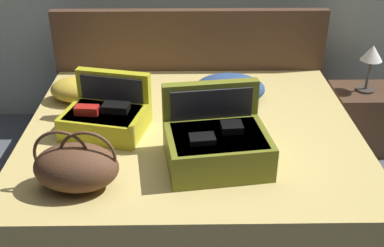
% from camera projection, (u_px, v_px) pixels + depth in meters
% --- Properties ---
extents(ground_plane, '(12.00, 12.00, 0.00)m').
position_uv_depth(ground_plane, '(193.00, 239.00, 2.81)').
color(ground_plane, '#4C515B').
extents(bed, '(2.01, 1.77, 0.53)m').
position_uv_depth(bed, '(192.00, 164.00, 3.04)').
color(bed, tan).
rests_on(bed, ground).
extents(headboard, '(2.05, 0.08, 1.00)m').
position_uv_depth(headboard, '(190.00, 73.00, 3.74)').
color(headboard, '#4C3323').
rests_on(headboard, ground).
extents(hard_case_large, '(0.58, 0.51, 0.39)m').
position_uv_depth(hard_case_large, '(216.00, 142.00, 2.52)').
color(hard_case_large, olive).
rests_on(hard_case_large, bed).
extents(hard_case_medium, '(0.53, 0.48, 0.32)m').
position_uv_depth(hard_case_medium, '(106.00, 115.00, 2.84)').
color(hard_case_medium, gold).
rests_on(hard_case_medium, bed).
extents(duffel_bag, '(0.44, 0.31, 0.32)m').
position_uv_depth(duffel_bag, '(76.00, 166.00, 2.32)').
color(duffel_bag, brown).
rests_on(duffel_bag, bed).
extents(pillow_near_headboard, '(0.49, 0.35, 0.19)m').
position_uv_depth(pillow_near_headboard, '(230.00, 89.00, 3.18)').
color(pillow_near_headboard, navy).
rests_on(pillow_near_headboard, bed).
extents(pillow_center_head, '(0.40, 0.28, 0.16)m').
position_uv_depth(pillow_center_head, '(79.00, 90.00, 3.20)').
color(pillow_center_head, gold).
rests_on(pillow_center_head, bed).
extents(nightstand, '(0.44, 0.40, 0.47)m').
position_uv_depth(nightstand, '(360.00, 119.00, 3.63)').
color(nightstand, '#4C3323').
rests_on(nightstand, ground).
extents(table_lamp, '(0.15, 0.15, 0.35)m').
position_uv_depth(table_lamp, '(372.00, 57.00, 3.39)').
color(table_lamp, '#3F3833').
rests_on(table_lamp, nightstand).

